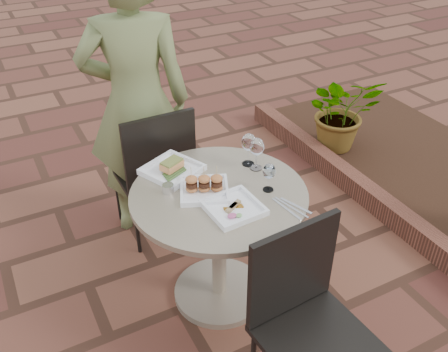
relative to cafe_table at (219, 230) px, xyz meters
name	(u,v)px	position (x,y,z in m)	size (l,w,h in m)	color
ground	(181,309)	(-0.25, 0.00, -0.48)	(60.00, 60.00, 0.00)	brown
cafe_table	(219,230)	(0.00, 0.00, 0.00)	(0.90, 0.90, 0.73)	gray
chair_far	(156,165)	(-0.10, 0.66, 0.07)	(0.44, 0.44, 0.93)	black
chair_near	(305,311)	(0.05, -0.70, 0.07)	(0.47, 0.47, 0.93)	black
diner	(137,103)	(-0.12, 0.83, 0.41)	(0.65, 0.43, 1.79)	olive
plate_salmon	(172,169)	(-0.14, 0.28, 0.27)	(0.35, 0.35, 0.07)	white
plate_sliders	(204,187)	(-0.06, 0.03, 0.28)	(0.32, 0.32, 0.16)	white
plate_tuna	(233,207)	(0.00, -0.16, 0.26)	(0.26, 0.26, 0.03)	white
wine_glass_right	(269,172)	(0.23, -0.10, 0.35)	(0.07, 0.07, 0.15)	white
wine_glass_mid	(249,143)	(0.26, 0.16, 0.38)	(0.08, 0.08, 0.19)	white
wine_glass_far	(257,147)	(0.28, 0.10, 0.38)	(0.08, 0.08, 0.18)	white
steel_ramekin	(168,188)	(-0.22, 0.12, 0.27)	(0.06, 0.06, 0.04)	silver
cutlery_set	(291,207)	(0.25, -0.27, 0.25)	(0.10, 0.22, 0.00)	silver
planter_curb	(367,194)	(1.35, 0.30, -0.41)	(0.12, 3.00, 0.15)	brown
mulch_bed	(435,174)	(2.05, 0.30, -0.45)	(1.30, 3.00, 0.06)	black
potted_plant_a	(342,111)	(1.60, 0.96, -0.10)	(0.58, 0.50, 0.64)	#33662D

